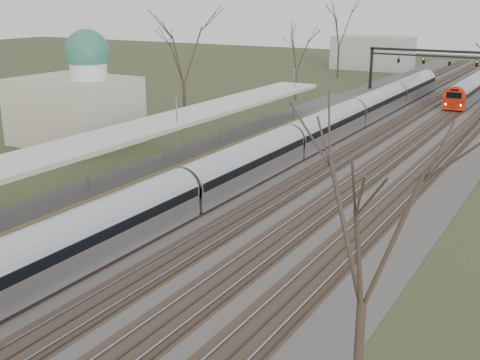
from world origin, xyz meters
name	(u,v)px	position (x,y,z in m)	size (l,w,h in m)	color
track_bed	(372,135)	(0.26, 55.00, 0.06)	(24.00, 160.00, 0.22)	#474442
platform	(190,158)	(-9.05, 37.50, 0.50)	(3.50, 69.00, 1.00)	#9E9B93
canopy	(154,126)	(-9.05, 32.99, 3.93)	(4.10, 50.00, 3.11)	slate
dome_building	(77,104)	(-21.71, 38.00, 3.72)	(10.00, 8.00, 10.30)	beige
signal_gantry	(445,59)	(0.29, 84.99, 4.91)	(21.00, 0.59, 6.08)	black
tree_west_far	(183,49)	(-17.00, 48.00, 8.02)	(5.50, 5.50, 11.33)	#2D231C
tree_east_near	(367,223)	(13.00, 15.00, 6.55)	(4.50, 4.50, 9.27)	#2D231C
train_near	(325,127)	(-2.50, 49.63, 1.48)	(2.62, 75.21, 3.05)	#B6B9C1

